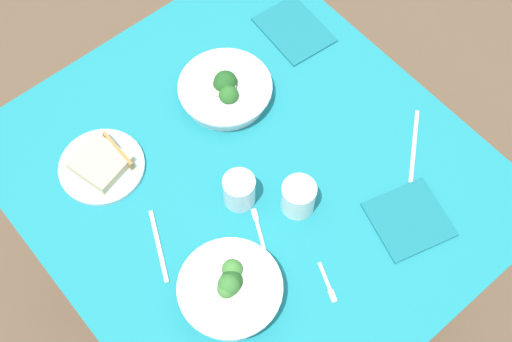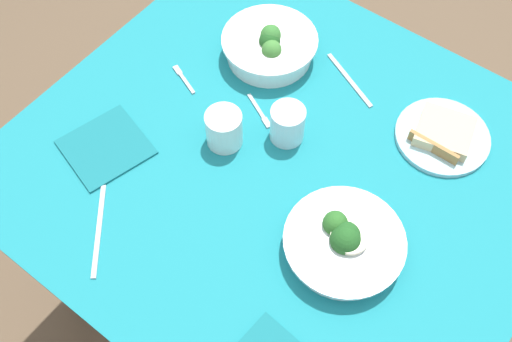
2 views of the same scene
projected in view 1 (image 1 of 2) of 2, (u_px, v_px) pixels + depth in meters
The scene contains 13 objects.
ground_plane at pixel (252, 276), 2.33m from camera, with size 6.00×6.00×0.00m, color brown.
dining_table at pixel (250, 196), 1.80m from camera, with size 1.12×1.02×0.73m.
broccoli_bowl_far at pixel (230, 290), 1.52m from camera, with size 0.23×0.23×0.10m.
broccoli_bowl_near at pixel (225, 90), 1.77m from camera, with size 0.24×0.24×0.09m.
bread_side_plate at pixel (102, 165), 1.69m from camera, with size 0.21×0.21×0.04m.
water_glass_center at pixel (298, 197), 1.61m from camera, with size 0.08×0.08×0.09m, color silver.
water_glass_side at pixel (239, 190), 1.62m from camera, with size 0.08×0.08×0.09m, color silver.
fork_by_far_bowl at pixel (258, 227), 1.62m from camera, with size 0.10×0.06×0.00m.
fork_by_near_bowl at pixel (328, 284), 1.56m from camera, with size 0.09×0.05×0.00m.
table_knife_left at pixel (414, 146), 1.73m from camera, with size 0.21×0.01×0.00m, color #B7B7BC.
table_knife_right at pixel (159, 246), 1.60m from camera, with size 0.18×0.01×0.00m, color #B7B7BC.
napkin_folded_upper at pixel (294, 30), 1.90m from camera, with size 0.20×0.15×0.01m, color #156870.
napkin_folded_lower at pixel (409, 219), 1.63m from camera, with size 0.16×0.17×0.01m, color #156870.
Camera 1 is at (-0.61, 0.50, 2.23)m, focal length 49.08 mm.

